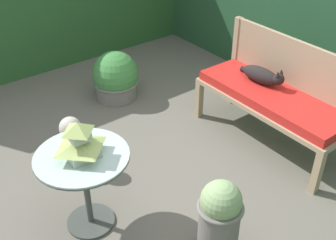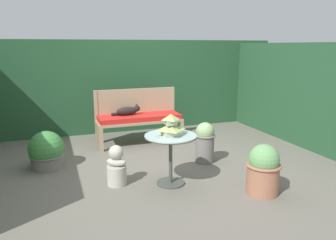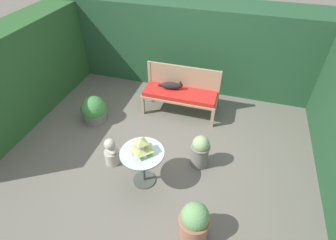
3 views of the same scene
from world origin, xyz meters
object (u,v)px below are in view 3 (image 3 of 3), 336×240
at_px(patio_table, 143,159).
at_px(potted_plant_bench_left, 94,110).
at_px(potted_plant_table_near, 194,221).
at_px(garden_bench, 180,95).
at_px(cat, 172,86).
at_px(garden_bust, 111,153).
at_px(pagoda_birdhouse, 141,147).
at_px(potted_plant_hedge_corner, 200,151).

height_order(patio_table, potted_plant_bench_left, patio_table).
bearing_deg(potted_plant_table_near, garden_bench, 108.73).
relative_size(cat, potted_plant_bench_left, 0.95).
relative_size(garden_bench, potted_plant_bench_left, 2.78).
xyz_separation_m(patio_table, potted_plant_bench_left, (-1.42, 1.09, -0.25)).
distance_m(patio_table, garden_bust, 0.71).
bearing_deg(pagoda_birdhouse, potted_plant_bench_left, 142.41).
bearing_deg(pagoda_birdhouse, patio_table, 86.42).
bearing_deg(garden_bust, cat, 109.04).
bearing_deg(potted_plant_bench_left, potted_plant_table_near, -36.31).
distance_m(cat, garden_bust, 1.75).
xyz_separation_m(cat, potted_plant_table_near, (0.99, -2.44, -0.29)).
relative_size(garden_bench, patio_table, 2.29).
xyz_separation_m(patio_table, potted_plant_table_near, (0.90, -0.61, -0.19)).
height_order(garden_bust, potted_plant_table_near, potted_plant_table_near).
xyz_separation_m(garden_bench, cat, (-0.18, 0.06, 0.15)).
bearing_deg(potted_plant_bench_left, potted_plant_hedge_corner, -13.95).
height_order(cat, pagoda_birdhouse, pagoda_birdhouse).
relative_size(garden_bust, potted_plant_bench_left, 0.96).
xyz_separation_m(garden_bench, potted_plant_table_near, (0.81, -2.39, -0.14)).
distance_m(potted_plant_bench_left, potted_plant_hedge_corner, 2.22).
bearing_deg(patio_table, potted_plant_hedge_corner, 37.25).
relative_size(garden_bust, potted_plant_hedge_corner, 0.85).
distance_m(garden_bench, cat, 0.25).
bearing_deg(potted_plant_hedge_corner, pagoda_birdhouse, -142.75).
xyz_separation_m(pagoda_birdhouse, potted_plant_hedge_corner, (0.73, 0.56, -0.42)).
height_order(garden_bench, potted_plant_table_near, potted_plant_table_near).
bearing_deg(potted_plant_bench_left, pagoda_birdhouse, -37.59).
relative_size(cat, patio_table, 0.79).
bearing_deg(potted_plant_hedge_corner, garden_bust, -165.21).
height_order(pagoda_birdhouse, potted_plant_bench_left, pagoda_birdhouse).
distance_m(garden_bench, patio_table, 1.78).
relative_size(patio_table, pagoda_birdhouse, 2.32).
relative_size(garden_bench, cat, 2.92).
xyz_separation_m(garden_bust, potted_plant_table_near, (1.52, -0.81, 0.07)).
bearing_deg(garden_bench, potted_plant_bench_left, -155.61).
height_order(cat, patio_table, cat).
distance_m(patio_table, potted_plant_hedge_corner, 0.94).
relative_size(cat, garden_bust, 0.99).
bearing_deg(patio_table, garden_bust, 162.26).
xyz_separation_m(garden_bench, potted_plant_bench_left, (-1.51, -0.68, -0.19)).
bearing_deg(garden_bench, patio_table, -92.81).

